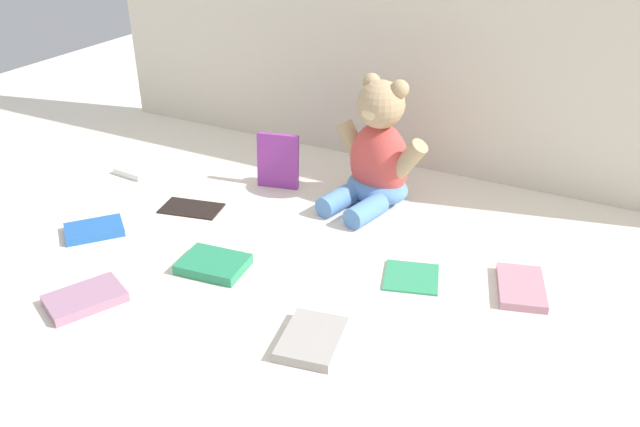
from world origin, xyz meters
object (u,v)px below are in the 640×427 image
(book_case_1, at_px, (278,161))
(book_case_2, at_px, (85,298))
(book_case_7, at_px, (411,276))
(book_case_9, at_px, (141,168))
(book_case_3, at_px, (191,208))
(book_case_5, at_px, (312,339))
(book_case_6, at_px, (94,230))
(teddy_bear, at_px, (378,158))
(book_case_8, at_px, (521,287))
(book_case_0, at_px, (213,264))

(book_case_1, distance_m, book_case_2, 0.56)
(book_case_7, xyz_separation_m, book_case_9, (-0.76, 0.14, 0.00))
(book_case_3, height_order, book_case_5, book_case_5)
(book_case_2, distance_m, book_case_3, 0.37)
(book_case_2, relative_size, book_case_6, 1.11)
(book_case_5, bearing_deg, book_case_1, 115.46)
(teddy_bear, height_order, book_case_1, teddy_bear)
(book_case_8, height_order, book_case_9, same)
(book_case_1, bearing_deg, book_case_8, -28.60)
(book_case_2, xyz_separation_m, book_case_8, (0.66, 0.38, -0.00))
(teddy_bear, xyz_separation_m, book_case_0, (-0.16, -0.40, -0.10))
(book_case_7, bearing_deg, book_case_1, -135.00)
(book_case_5, height_order, book_case_9, book_case_5)
(book_case_2, bearing_deg, book_case_1, -70.74)
(book_case_2, bearing_deg, teddy_bear, -91.04)
(book_case_0, bearing_deg, book_case_9, -130.36)
(book_case_3, xyz_separation_m, book_case_6, (-0.11, -0.18, 0.00))
(teddy_bear, distance_m, book_case_9, 0.60)
(book_case_6, bearing_deg, book_case_7, -127.13)
(book_case_1, distance_m, book_case_7, 0.47)
(book_case_7, bearing_deg, teddy_bear, -161.89)
(book_case_3, bearing_deg, book_case_0, 34.26)
(teddy_bear, distance_m, book_case_7, 0.33)
(book_case_3, distance_m, book_case_6, 0.21)
(book_case_2, xyz_separation_m, book_case_3, (-0.05, 0.36, -0.01))
(book_case_5, distance_m, book_case_7, 0.26)
(book_case_3, distance_m, book_case_8, 0.71)
(book_case_6, bearing_deg, book_case_3, -82.46)
(book_case_0, relative_size, book_case_8, 0.94)
(teddy_bear, bearing_deg, book_case_1, -158.28)
(book_case_6, relative_size, book_case_8, 0.88)
(book_case_2, height_order, book_case_7, book_case_2)
(book_case_6, distance_m, book_case_7, 0.65)
(book_case_7, bearing_deg, book_case_5, -34.02)
(teddy_bear, relative_size, book_case_6, 2.48)
(book_case_0, distance_m, book_case_5, 0.29)
(book_case_0, bearing_deg, book_case_2, -41.91)
(book_case_0, xyz_separation_m, book_case_9, (-0.42, 0.28, -0.00))
(book_case_0, bearing_deg, teddy_bear, 151.20)
(book_case_1, bearing_deg, book_case_7, -41.05)
(book_case_2, distance_m, book_case_6, 0.25)
(teddy_bear, xyz_separation_m, book_case_7, (0.18, -0.26, -0.10))
(book_case_3, bearing_deg, book_case_6, -44.98)
(book_case_1, height_order, book_case_5, book_case_1)
(teddy_bear, relative_size, book_case_9, 2.79)
(book_case_0, xyz_separation_m, book_case_8, (0.53, 0.19, -0.00))
(book_case_6, bearing_deg, book_case_1, -81.52)
(teddy_bear, bearing_deg, book_case_5, -65.28)
(teddy_bear, height_order, book_case_9, teddy_bear)
(book_case_2, bearing_deg, book_case_6, -23.30)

